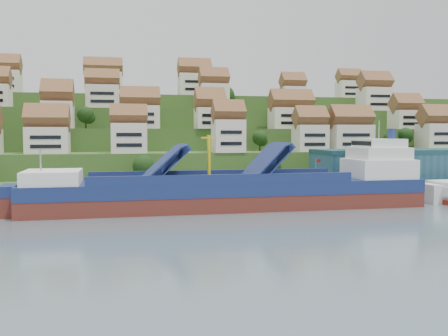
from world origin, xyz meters
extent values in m
plane|color=slate|center=(0.00, 0.00, 0.00)|extent=(300.00, 300.00, 0.00)
cube|color=gray|center=(20.00, 15.00, 1.10)|extent=(180.00, 14.00, 2.20)
cube|color=#2D4C1E|center=(0.00, 86.00, 2.00)|extent=(260.00, 128.00, 4.00)
cube|color=#2D4C1E|center=(0.00, 91.00, 5.50)|extent=(260.00, 118.00, 11.00)
cube|color=#2D4C1E|center=(0.00, 99.00, 9.00)|extent=(260.00, 102.00, 18.00)
cube|color=#2D4C1E|center=(0.00, 107.00, 12.50)|extent=(260.00, 86.00, 25.00)
cube|color=#2D4C1E|center=(0.00, 116.00, 15.50)|extent=(260.00, 68.00, 31.00)
cube|color=silver|center=(-49.05, 39.77, 14.62)|extent=(11.39, 8.57, 7.24)
cube|color=silver|center=(-26.98, 36.27, 15.18)|extent=(9.79, 7.03, 8.37)
cube|color=silver|center=(1.42, 35.52, 15.73)|extent=(8.80, 7.62, 9.46)
cube|color=silver|center=(27.91, 38.55, 15.05)|extent=(9.44, 7.73, 8.10)
cube|color=silver|center=(41.63, 39.35, 15.09)|extent=(12.86, 8.26, 8.17)
cube|color=silver|center=(73.65, 40.88, 15.36)|extent=(11.50, 8.31, 8.71)
cube|color=silver|center=(-47.63, 53.41, 22.07)|extent=(9.01, 8.98, 8.14)
cube|color=silver|center=(-22.99, 53.56, 21.59)|extent=(11.78, 7.90, 7.19)
cube|color=silver|center=(-1.05, 51.50, 21.32)|extent=(9.11, 8.56, 6.64)
cube|color=silver|center=(28.36, 57.21, 21.61)|extent=(14.22, 8.36, 7.23)
cube|color=silver|center=(70.51, 54.58, 21.32)|extent=(10.00, 8.04, 6.65)
cube|color=silver|center=(-34.74, 68.61, 28.86)|extent=(10.91, 7.30, 7.72)
cube|color=silver|center=(3.75, 69.45, 29.49)|extent=(9.91, 7.79, 8.97)
cube|color=silver|center=(33.63, 70.19, 29.33)|extent=(8.63, 7.14, 8.66)
cube|color=silver|center=(67.12, 70.65, 29.48)|extent=(11.62, 8.47, 8.97)
cube|color=silver|center=(-69.11, 87.24, 34.96)|extent=(10.49, 8.03, 7.92)
cube|color=silver|center=(-34.85, 89.46, 35.23)|extent=(13.73, 7.51, 8.46)
cube|color=silver|center=(-0.24, 88.30, 35.28)|extent=(12.27, 8.15, 8.56)
cube|color=silver|center=(67.37, 92.92, 34.88)|extent=(10.09, 7.05, 7.75)
ellipsoid|color=#1B3A13|center=(11.32, 26.11, 7.92)|extent=(5.63, 5.63, 5.63)
ellipsoid|color=#1B3A13|center=(-23.54, 26.29, 8.00)|extent=(5.72, 5.72, 5.72)
ellipsoid|color=#1B3A13|center=(57.95, 43.11, 14.68)|extent=(4.60, 4.60, 4.60)
ellipsoid|color=#1B3A13|center=(63.33, 43.11, 16.12)|extent=(4.71, 4.71, 4.71)
ellipsoid|color=#1B3A13|center=(13.30, 43.66, 15.08)|extent=(4.57, 4.57, 4.57)
ellipsoid|color=#1B3A13|center=(45.21, 59.83, 23.22)|extent=(5.36, 5.36, 5.36)
ellipsoid|color=#1B3A13|center=(-54.10, 59.38, 21.47)|extent=(5.78, 5.78, 5.78)
ellipsoid|color=#1B3A13|center=(-39.80, 57.97, 22.40)|extent=(5.24, 5.24, 5.24)
ellipsoid|color=#1B3A13|center=(8.64, 73.21, 30.35)|extent=(7.04, 7.04, 7.04)
ellipsoid|color=#1B3A13|center=(37.27, 75.94, 30.27)|extent=(4.58, 4.58, 4.58)
ellipsoid|color=#1B3A13|center=(36.26, 73.97, 29.14)|extent=(4.95, 4.95, 4.95)
ellipsoid|color=#1B3A13|center=(-35.76, 19.00, 4.91)|extent=(4.69, 4.69, 4.69)
cube|color=#234D5F|center=(52.00, 17.00, 7.20)|extent=(60.00, 15.00, 10.00)
cylinder|color=gray|center=(18.00, 10.00, 6.20)|extent=(0.16, 0.16, 8.00)
cube|color=maroon|center=(18.60, 10.00, 9.80)|extent=(1.20, 0.05, 0.80)
cube|color=white|center=(-54.00, 11.50, 2.10)|extent=(2.40, 2.20, 2.20)
cube|color=maroon|center=(-6.41, -0.06, 1.00)|extent=(87.02, 13.65, 5.58)
cube|color=navy|center=(-6.41, -0.06, 4.79)|extent=(87.02, 13.78, 2.90)
cube|color=white|center=(-43.21, 0.05, 7.58)|extent=(11.19, 12.75, 2.90)
cube|color=#262628|center=(-8.64, -0.05, 6.24)|extent=(55.79, 11.55, 0.33)
cube|color=navy|center=(-20.91, -0.02, 10.04)|extent=(8.39, 12.34, 7.71)
cube|color=navy|center=(1.39, -0.08, 10.04)|extent=(7.97, 12.34, 8.15)
cylinder|color=yellow|center=(-10.87, -0.05, 11.15)|extent=(0.78, 0.78, 10.04)
cube|color=white|center=(29.27, -0.17, 8.36)|extent=(13.42, 12.75, 4.46)
cube|color=white|center=(29.27, -0.17, 11.93)|extent=(11.19, 11.41, 2.79)
cube|color=white|center=(29.27, -0.17, 14.27)|extent=(8.95, 10.06, 2.01)
cylinder|color=navy|center=(32.61, -0.18, 16.39)|extent=(1.79, 1.79, 2.45)
camera|label=1|loc=(-30.39, -105.95, 16.58)|focal=40.00mm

